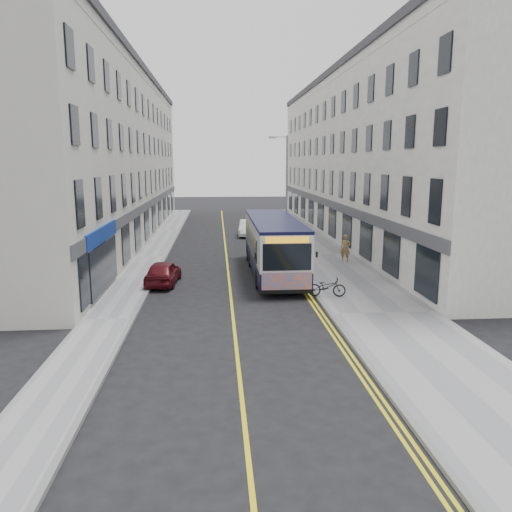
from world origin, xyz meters
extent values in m
plane|color=black|center=(0.00, 0.00, 0.00)|extent=(140.00, 140.00, 0.00)
cube|color=gray|center=(6.25, 12.00, 0.06)|extent=(4.50, 64.00, 0.12)
cube|color=gray|center=(-5.00, 12.00, 0.06)|extent=(2.00, 64.00, 0.12)
cube|color=slate|center=(4.00, 12.00, 0.07)|extent=(0.18, 64.00, 0.13)
cube|color=slate|center=(-4.00, 12.00, 0.07)|extent=(0.18, 64.00, 0.13)
cube|color=yellow|center=(0.00, 12.00, 0.00)|extent=(0.12, 64.00, 0.01)
cube|color=yellow|center=(3.55, 12.00, 0.00)|extent=(0.10, 64.00, 0.01)
cube|color=yellow|center=(3.75, 12.00, 0.00)|extent=(0.10, 64.00, 0.01)
cube|color=white|center=(11.50, 21.00, 6.50)|extent=(6.00, 46.00, 13.00)
cube|color=beige|center=(-9.00, 21.00, 6.50)|extent=(6.00, 46.00, 13.00)
cylinder|color=#93959B|center=(4.25, 14.00, 4.00)|extent=(0.14, 0.14, 8.00)
cylinder|color=#93959B|center=(3.75, 14.00, 7.90)|extent=(1.00, 0.08, 0.08)
cube|color=#93959B|center=(3.25, 14.00, 7.85)|extent=(0.50, 0.18, 0.12)
cube|color=black|center=(2.53, 6.72, 0.78)|extent=(2.45, 10.79, 0.88)
cube|color=silver|center=(2.53, 6.72, 2.11)|extent=(2.45, 10.79, 1.76)
cube|color=black|center=(2.53, 6.72, 3.07)|extent=(2.47, 10.79, 0.16)
cube|color=black|center=(1.28, 7.31, 1.91)|extent=(0.04, 8.43, 1.13)
cube|color=black|center=(3.77, 7.31, 1.91)|extent=(0.04, 8.43, 1.13)
cube|color=black|center=(2.53, 1.31, 2.01)|extent=(2.21, 0.04, 1.23)
cube|color=#FF6215|center=(2.53, 1.31, 0.83)|extent=(2.30, 0.04, 0.93)
cube|color=orange|center=(2.53, 1.30, 2.79)|extent=(1.96, 0.04, 0.27)
cylinder|color=black|center=(1.42, 3.48, 0.49)|extent=(0.27, 0.98, 0.98)
cylinder|color=black|center=(3.63, 3.48, 0.49)|extent=(0.27, 0.98, 0.98)
cylinder|color=black|center=(1.42, 8.88, 0.49)|extent=(0.27, 0.98, 0.98)
cylinder|color=black|center=(3.63, 8.88, 0.49)|extent=(0.27, 0.98, 0.98)
cylinder|color=black|center=(1.42, 10.64, 0.49)|extent=(0.27, 0.98, 0.98)
cylinder|color=black|center=(3.63, 10.64, 0.49)|extent=(0.27, 0.98, 0.98)
imported|color=black|center=(4.40, 1.41, 0.57)|extent=(1.80, 0.87, 0.91)
imported|color=olive|center=(7.30, 9.29, 0.97)|extent=(0.73, 0.63, 1.71)
imported|color=black|center=(5.31, 16.95, 1.04)|extent=(1.13, 1.05, 1.84)
imported|color=white|center=(2.07, 21.66, 0.67)|extent=(1.88, 4.22, 1.35)
imported|color=#530D15|center=(-3.40, 4.86, 0.63)|extent=(1.80, 3.79, 1.25)
camera|label=1|loc=(-0.59, -20.51, 6.24)|focal=35.00mm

